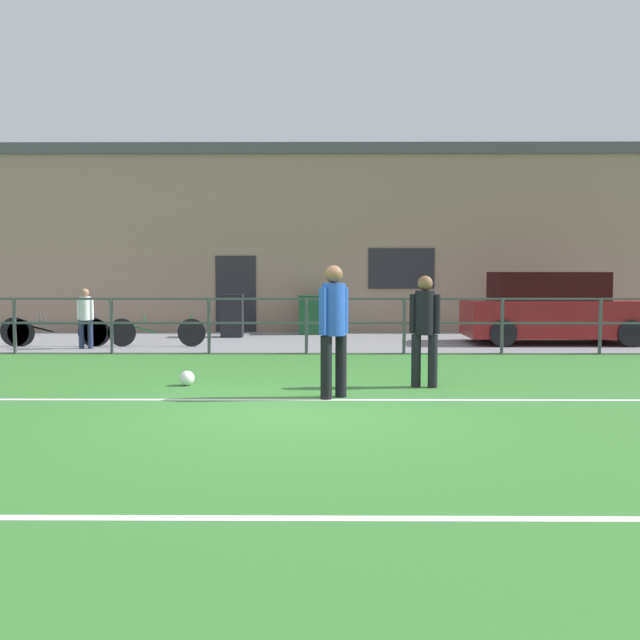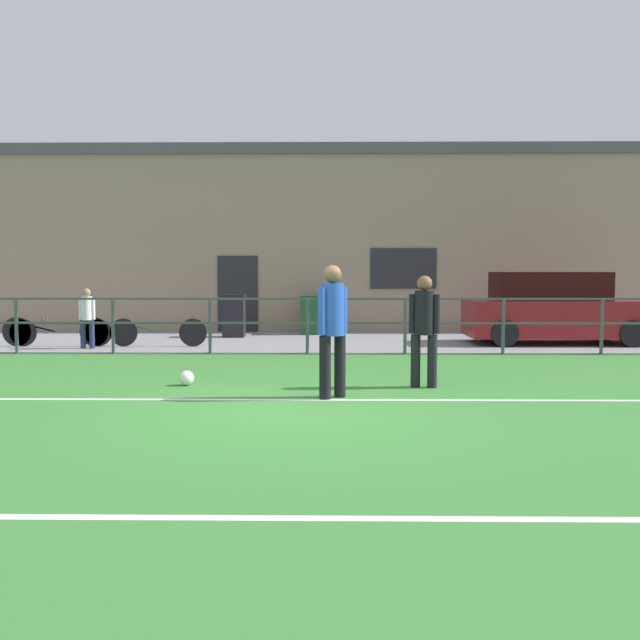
% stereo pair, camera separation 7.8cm
% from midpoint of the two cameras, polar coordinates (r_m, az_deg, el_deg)
% --- Properties ---
extents(ground, '(60.00, 44.00, 0.04)m').
position_cam_midpoint_polar(ground, '(8.82, -2.35, -7.37)').
color(ground, '#387A33').
extents(field_line_touchline, '(36.00, 0.11, 0.00)m').
position_cam_midpoint_polar(field_line_touchline, '(9.56, -2.13, -6.34)').
color(field_line_touchline, white).
rests_on(field_line_touchline, ground).
extents(field_line_hash, '(36.00, 0.11, 0.00)m').
position_cam_midpoint_polar(field_line_hash, '(5.17, -4.45, -15.41)').
color(field_line_hash, white).
rests_on(field_line_hash, ground).
extents(pavement_strip, '(48.00, 5.00, 0.02)m').
position_cam_midpoint_polar(pavement_strip, '(17.23, -0.99, -1.69)').
color(pavement_strip, gray).
rests_on(pavement_strip, ground).
extents(perimeter_fence, '(36.07, 0.07, 1.15)m').
position_cam_midpoint_polar(perimeter_fence, '(14.67, -1.23, 0.21)').
color(perimeter_fence, '#474C51').
rests_on(perimeter_fence, ground).
extents(clubhouse_facade, '(28.00, 2.56, 5.15)m').
position_cam_midpoint_polar(clubhouse_facade, '(20.86, -0.75, 6.38)').
color(clubhouse_facade, gray).
rests_on(clubhouse_facade, ground).
extents(player_goalkeeper, '(0.44, 0.29, 1.64)m').
position_cam_midpoint_polar(player_goalkeeper, '(10.57, 8.10, -0.32)').
color(player_goalkeeper, black).
rests_on(player_goalkeeper, ground).
extents(player_striker, '(0.40, 0.36, 1.78)m').
position_cam_midpoint_polar(player_striker, '(9.57, 0.86, -0.24)').
color(player_striker, black).
rests_on(player_striker, ground).
extents(soccer_ball_match, '(0.22, 0.22, 0.22)m').
position_cam_midpoint_polar(soccer_ball_match, '(10.89, -10.72, -4.56)').
color(soccer_ball_match, white).
rests_on(soccer_ball_match, ground).
extents(spectator_child, '(0.36, 0.23, 1.30)m').
position_cam_midpoint_polar(spectator_child, '(16.27, -18.26, 0.41)').
color(spectator_child, '#232D4C').
rests_on(spectator_child, pavement_strip).
extents(parked_car_red, '(4.14, 1.79, 1.65)m').
position_cam_midpoint_polar(parked_car_red, '(17.45, 17.89, 0.78)').
color(parked_car_red, maroon).
rests_on(parked_car_red, pavement_strip).
extents(bicycle_parked_1, '(2.29, 0.04, 0.71)m').
position_cam_midpoint_polar(bicycle_parked_1, '(16.98, -20.17, -0.90)').
color(bicycle_parked_1, black).
rests_on(bicycle_parked_1, pavement_strip).
extents(bicycle_parked_2, '(2.17, 0.04, 0.72)m').
position_cam_midpoint_polar(bicycle_parked_2, '(16.34, -12.98, -0.92)').
color(bicycle_parked_2, black).
rests_on(bicycle_parked_2, pavement_strip).
extents(bicycle_parked_3, '(2.38, 0.04, 0.75)m').
position_cam_midpoint_polar(bicycle_parked_3, '(17.02, -20.53, -0.83)').
color(bicycle_parked_3, black).
rests_on(bicycle_parked_3, pavement_strip).
extents(trash_bin_0, '(0.57, 0.49, 1.08)m').
position_cam_midpoint_polar(trash_bin_0, '(18.30, -7.11, 0.35)').
color(trash_bin_0, black).
rests_on(trash_bin_0, pavement_strip).
extents(trash_bin_1, '(0.68, 0.58, 1.03)m').
position_cam_midpoint_polar(trash_bin_1, '(18.99, -0.80, 0.44)').
color(trash_bin_1, '#194C28').
rests_on(trash_bin_1, pavement_strip).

